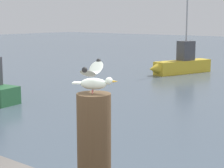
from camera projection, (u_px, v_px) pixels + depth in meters
mooring_post at (94, 151)px, 3.43m from camera, size 0.30×0.30×1.02m
seagull at (94, 78)px, 3.33m from camera, size 0.45×0.63×0.27m
boat_yellow at (180, 64)px, 21.19m from camera, size 1.97×4.11×5.07m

